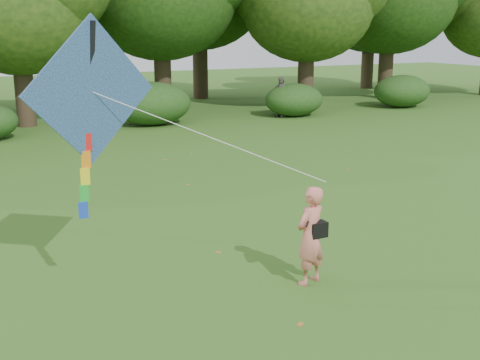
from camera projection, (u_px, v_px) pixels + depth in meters
name	position (u px, v px, depth m)	size (l,w,h in m)	color
ground	(334.00, 291.00, 9.77)	(100.00, 100.00, 0.00)	#265114
man_kite_flyer	(310.00, 236.00, 9.89)	(0.61, 0.40, 1.68)	#D77265
bystander_right	(281.00, 97.00, 28.70)	(1.13, 0.47, 1.92)	#615E56
crossbody_bag	(317.00, 229.00, 9.89)	(0.43, 0.20, 0.69)	black
flying_kite	(91.00, 95.00, 8.75)	(4.53, 1.43, 3.01)	#252EA1
shrub_band	(67.00, 111.00, 24.47)	(39.15, 3.22, 1.88)	#264919
fallen_leaves	(213.00, 221.00, 13.35)	(11.06, 13.60, 0.01)	olive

